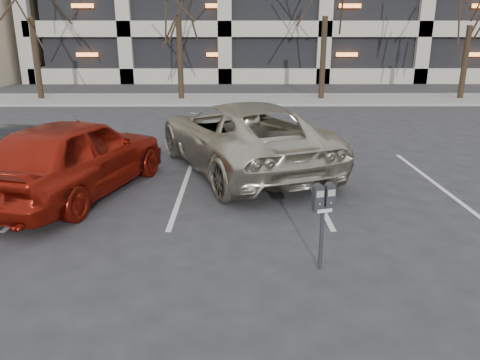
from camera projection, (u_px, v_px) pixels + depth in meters
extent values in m
plane|color=#28282B|center=(250.00, 225.00, 8.18)|extent=(140.00, 140.00, 0.00)
cube|color=gray|center=(241.00, 99.00, 23.43)|extent=(80.00, 4.00, 0.12)
cube|color=silver|center=(58.00, 185.00, 10.34)|extent=(0.10, 5.20, 0.00)
cube|color=silver|center=(184.00, 184.00, 10.36)|extent=(0.10, 5.20, 0.00)
cube|color=silver|center=(310.00, 184.00, 10.38)|extent=(0.10, 5.20, 0.00)
cube|color=silver|center=(436.00, 184.00, 10.40)|extent=(0.10, 5.20, 0.00)
cylinder|color=black|center=(37.00, 60.00, 22.79)|extent=(0.28, 0.28, 3.95)
cylinder|color=black|center=(180.00, 60.00, 22.83)|extent=(0.28, 0.28, 3.97)
cylinder|color=black|center=(323.00, 59.00, 22.87)|extent=(0.28, 0.28, 4.01)
cylinder|color=black|center=(465.00, 64.00, 22.98)|extent=(0.28, 0.28, 3.60)
cylinder|color=black|center=(321.00, 239.00, 6.54)|extent=(0.06, 0.06, 0.90)
cube|color=black|center=(323.00, 208.00, 6.40)|extent=(0.32, 0.18, 0.06)
cube|color=silver|center=(325.00, 211.00, 6.35)|extent=(0.21, 0.07, 0.05)
cube|color=gray|center=(320.00, 194.00, 6.25)|extent=(0.10, 0.04, 0.09)
cube|color=gray|center=(332.00, 193.00, 6.29)|extent=(0.10, 0.04, 0.09)
imported|color=#B6B19B|center=(241.00, 136.00, 11.36)|extent=(4.81, 6.58, 1.66)
cube|color=#DF4B04|center=(226.00, 108.00, 10.11)|extent=(0.10, 0.20, 0.01)
imported|color=maroon|center=(75.00, 156.00, 9.50)|extent=(3.22, 5.18, 1.64)
imported|color=black|center=(22.00, 156.00, 9.97)|extent=(2.24, 4.48, 1.41)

